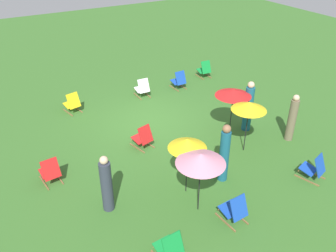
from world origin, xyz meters
TOP-DOWN VIEW (x-y plane):
  - ground_plane at (0.00, 0.00)m, footprint 40.00×40.00m
  - deckchair_0 at (1.00, 1.26)m, footprint 0.65×0.86m
  - deckchair_1 at (2.51, 5.68)m, footprint 0.54×0.80m
  - deckchair_2 at (-2.63, 5.26)m, footprint 0.68×0.87m
  - deckchair_3 at (-4.30, -2.79)m, footprint 0.50×0.78m
  - deckchair_4 at (4.15, 1.58)m, footprint 0.56×0.81m
  - deckchair_5 at (0.50, 5.45)m, footprint 0.53×0.79m
  - deckchair_6 at (-2.54, -2.26)m, footprint 0.52×0.79m
  - deckchair_7 at (-0.73, -2.32)m, footprint 0.48×0.76m
  - deckchair_8 at (2.32, -2.40)m, footprint 0.63×0.84m
  - umbrella_0 at (-1.83, 3.10)m, footprint 1.12×1.12m
  - umbrella_1 at (0.94, 3.87)m, footprint 1.05×1.05m
  - umbrella_2 at (-2.09, 2.00)m, footprint 1.25×1.25m
  - umbrella_3 at (1.05, 4.66)m, footprint 1.26×1.26m
  - person_0 at (-2.79, 2.07)m, footprint 0.43×0.43m
  - person_1 at (-3.65, 3.34)m, footprint 0.39×0.39m
  - person_2 at (3.10, 3.45)m, footprint 0.32×0.32m
  - person_3 at (-0.29, 3.95)m, footprint 0.33×0.33m

SIDE VIEW (x-z plane):
  - ground_plane at x=0.00m, z-range 0.00..0.00m
  - deckchair_0 at x=1.00m, z-range -0.05..0.79m
  - deckchair_1 at x=2.51m, z-range -0.05..0.79m
  - deckchair_2 at x=-2.63m, z-range -0.05..0.79m
  - deckchair_3 at x=-4.30m, z-range -0.05..0.79m
  - deckchair_4 at x=4.15m, z-range -0.05..0.79m
  - deckchair_5 at x=0.50m, z-range -0.05..0.79m
  - deckchair_6 at x=-2.54m, z-range -0.05..0.79m
  - deckchair_7 at x=-0.73m, z-range -0.05..0.79m
  - deckchair_8 at x=2.32m, z-range -0.05..0.79m
  - person_2 at x=3.10m, z-range -0.05..1.64m
  - person_1 at x=-3.65m, z-range -0.04..1.68m
  - person_3 at x=-0.29m, z-range -0.03..1.83m
  - person_0 at x=-2.79m, z-range -0.04..1.85m
  - umbrella_2 at x=-2.09m, z-range 0.74..2.48m
  - umbrella_1 at x=0.94m, z-range 0.73..2.49m
  - umbrella_3 at x=1.05m, z-range 0.76..2.55m
  - umbrella_0 at x=-1.83m, z-range 0.76..2.55m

